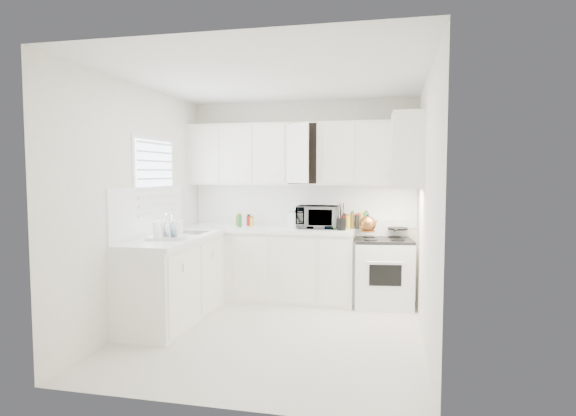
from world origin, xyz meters
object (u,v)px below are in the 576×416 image
(microwave, at_px, (318,214))
(rice_cooker, at_px, (296,219))
(tea_kettle, at_px, (368,223))
(dish_rack, at_px, (168,228))
(stove, at_px, (383,263))
(utensil_crock, at_px, (342,216))

(microwave, bearing_deg, rice_cooker, -174.17)
(microwave, height_order, rice_cooker, microwave)
(tea_kettle, distance_m, microwave, 0.69)
(tea_kettle, relative_size, dish_rack, 0.61)
(dish_rack, bearing_deg, microwave, 29.04)
(stove, height_order, utensil_crock, utensil_crock)
(rice_cooker, relative_size, utensil_crock, 0.67)
(microwave, bearing_deg, tea_kettle, -20.58)
(tea_kettle, height_order, utensil_crock, utensil_crock)
(rice_cooker, xyz_separation_m, utensil_crock, (0.60, -0.13, 0.06))
(tea_kettle, relative_size, microwave, 0.48)
(rice_cooker, height_order, dish_rack, rice_cooker)
(stove, relative_size, tea_kettle, 4.35)
(dish_rack, bearing_deg, tea_kettle, 14.00)
(microwave, bearing_deg, dish_rack, -137.87)
(tea_kettle, bearing_deg, rice_cooker, 171.58)
(tea_kettle, distance_m, utensil_crock, 0.33)
(utensil_crock, bearing_deg, rice_cooker, 167.55)
(microwave, xyz_separation_m, utensil_crock, (0.32, -0.17, -0.00))
(rice_cooker, bearing_deg, utensil_crock, -18.08)
(tea_kettle, bearing_deg, utensil_crock, 173.22)
(stove, bearing_deg, tea_kettle, -146.16)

